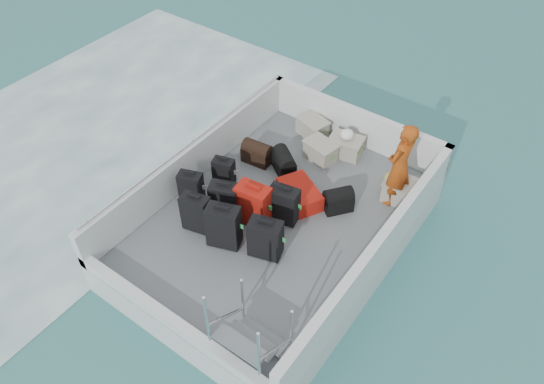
# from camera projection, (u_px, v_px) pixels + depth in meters

# --- Properties ---
(ground) EXTENTS (160.00, 160.00, 0.00)m
(ground) POSITION_uv_depth(u_px,v_px,m) (278.00, 242.00, 8.94)
(ground) COLOR #154C4C
(ground) RESTS_ON ground
(wake_foam) EXTENTS (10.00, 10.00, 0.00)m
(wake_foam) POSITION_uv_depth(u_px,v_px,m) (89.00, 137.00, 10.95)
(wake_foam) COLOR white
(wake_foam) RESTS_ON ground
(ferry_hull) EXTENTS (3.60, 5.00, 0.60)m
(ferry_hull) POSITION_uv_depth(u_px,v_px,m) (278.00, 231.00, 8.73)
(ferry_hull) COLOR silver
(ferry_hull) RESTS_ON ground
(deck) EXTENTS (3.30, 4.70, 0.02)m
(deck) POSITION_uv_depth(u_px,v_px,m) (278.00, 218.00, 8.51)
(deck) COLOR slate
(deck) RESTS_ON ferry_hull
(deck_fittings) EXTENTS (3.60, 5.00, 0.90)m
(deck_fittings) POSITION_uv_depth(u_px,v_px,m) (285.00, 223.00, 7.92)
(deck_fittings) COLOR silver
(deck_fittings) RESTS_ON deck
(suitcase_0) EXTENTS (0.48, 0.34, 0.67)m
(suitcase_0) POSITION_uv_depth(u_px,v_px,m) (196.00, 213.00, 8.11)
(suitcase_0) COLOR black
(suitcase_0) RESTS_ON deck
(suitcase_1) EXTENTS (0.43, 0.34, 0.58)m
(suitcase_1) POSITION_uv_depth(u_px,v_px,m) (191.00, 188.00, 8.58)
(suitcase_1) COLOR black
(suitcase_1) RESTS_ON deck
(suitcase_2) EXTENTS (0.40, 0.30, 0.52)m
(suitcase_2) POSITION_uv_depth(u_px,v_px,m) (224.00, 172.00, 8.89)
(suitcase_2) COLOR black
(suitcase_2) RESTS_ON deck
(suitcase_3) EXTENTS (0.56, 0.44, 0.75)m
(suitcase_3) POSITION_uv_depth(u_px,v_px,m) (224.00, 227.00, 7.86)
(suitcase_3) COLOR black
(suitcase_3) RESTS_ON deck
(suitcase_4) EXTENTS (0.52, 0.42, 0.67)m
(suitcase_4) POSITION_uv_depth(u_px,v_px,m) (225.00, 201.00, 8.30)
(suitcase_4) COLOR black
(suitcase_4) RESTS_ON deck
(suitcase_5) EXTENTS (0.56, 0.37, 0.72)m
(suitcase_5) POSITION_uv_depth(u_px,v_px,m) (253.00, 205.00, 8.20)
(suitcase_5) COLOR #A4150C
(suitcase_5) RESTS_ON deck
(suitcase_6) EXTENTS (0.55, 0.42, 0.67)m
(suitcase_6) POSITION_uv_depth(u_px,v_px,m) (265.00, 239.00, 7.75)
(suitcase_6) COLOR black
(suitcase_6) RESTS_ON deck
(suitcase_7) EXTENTS (0.51, 0.35, 0.65)m
(suitcase_7) POSITION_uv_depth(u_px,v_px,m) (284.00, 205.00, 8.25)
(suitcase_7) COLOR black
(suitcase_7) RESTS_ON deck
(suitcase_8) EXTENTS (0.91, 0.81, 0.30)m
(suitcase_8) POSITION_uv_depth(u_px,v_px,m) (299.00, 195.00, 8.66)
(suitcase_8) COLOR #A4150C
(suitcase_8) RESTS_ON deck
(duffel_0) EXTENTS (0.54, 0.35, 0.32)m
(duffel_0) POSITION_uv_depth(u_px,v_px,m) (257.00, 154.00, 9.37)
(duffel_0) COLOR black
(duffel_0) RESTS_ON deck
(duffel_1) EXTENTS (0.59, 0.54, 0.32)m
(duffel_1) POSITION_uv_depth(u_px,v_px,m) (284.00, 164.00, 9.19)
(duffel_1) COLOR black
(duffel_1) RESTS_ON deck
(duffel_2) EXTENTS (0.52, 0.54, 0.32)m
(duffel_2) POSITION_uv_depth(u_px,v_px,m) (338.00, 202.00, 8.54)
(duffel_2) COLOR black
(duffel_2) RESTS_ON deck
(crate_0) EXTENTS (0.62, 0.50, 0.32)m
(crate_0) POSITION_uv_depth(u_px,v_px,m) (312.00, 128.00, 9.91)
(crate_0) COLOR #ACA896
(crate_0) RESTS_ON deck
(crate_1) EXTENTS (0.59, 0.47, 0.32)m
(crate_1) POSITION_uv_depth(u_px,v_px,m) (320.00, 151.00, 9.43)
(crate_1) COLOR #ACA896
(crate_1) RESTS_ON deck
(crate_2) EXTENTS (0.61, 0.47, 0.33)m
(crate_2) POSITION_uv_depth(u_px,v_px,m) (346.00, 147.00, 9.50)
(crate_2) COLOR #ACA896
(crate_2) RESTS_ON deck
(crate_3) EXTENTS (0.64, 0.47, 0.36)m
(crate_3) POSITION_uv_depth(u_px,v_px,m) (403.00, 192.00, 8.66)
(crate_3) COLOR #ACA896
(crate_3) RESTS_ON deck
(yellow_bag) EXTENTS (0.28, 0.26, 0.22)m
(yellow_bag) POSITION_uv_depth(u_px,v_px,m) (392.00, 179.00, 8.99)
(yellow_bag) COLOR yellow
(yellow_bag) RESTS_ON deck
(white_bag) EXTENTS (0.24, 0.24, 0.18)m
(white_bag) POSITION_uv_depth(u_px,v_px,m) (347.00, 136.00, 9.32)
(white_bag) COLOR white
(white_bag) RESTS_ON crate_2
(passenger) EXTENTS (0.45, 0.62, 1.53)m
(passenger) POSITION_uv_depth(u_px,v_px,m) (400.00, 165.00, 8.25)
(passenger) COLOR #E35915
(passenger) RESTS_ON deck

